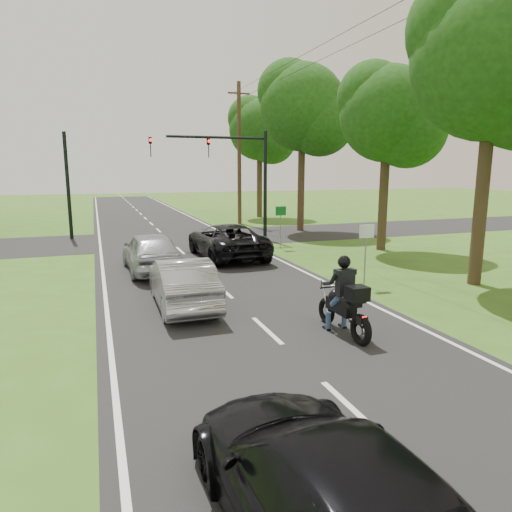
# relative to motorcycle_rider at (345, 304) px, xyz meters

# --- Properties ---
(ground) EXTENTS (140.00, 140.00, 0.00)m
(ground) POSITION_rel_motorcycle_rider_xyz_m (-1.68, 0.85, -0.77)
(ground) COLOR #3C5A19
(ground) RESTS_ON ground
(road) EXTENTS (8.00, 100.00, 0.01)m
(road) POSITION_rel_motorcycle_rider_xyz_m (-1.68, 10.85, -0.76)
(road) COLOR black
(road) RESTS_ON ground
(cross_road) EXTENTS (60.00, 7.00, 0.01)m
(cross_road) POSITION_rel_motorcycle_rider_xyz_m (-1.68, 16.85, -0.76)
(cross_road) COLOR black
(cross_road) RESTS_ON ground
(motorcycle_rider) EXTENTS (0.64, 2.27, 1.96)m
(motorcycle_rider) POSITION_rel_motorcycle_rider_xyz_m (0.00, 0.00, 0.00)
(motorcycle_rider) COLOR black
(motorcycle_rider) RESTS_ON ground
(dark_suv) EXTENTS (2.76, 5.63, 1.54)m
(dark_suv) POSITION_rel_motorcycle_rider_xyz_m (-0.00, 10.40, 0.01)
(dark_suv) COLOR black
(dark_suv) RESTS_ON road
(silver_sedan) EXTENTS (1.56, 4.34, 1.42)m
(silver_sedan) POSITION_rel_motorcycle_rider_xyz_m (-3.26, 3.56, -0.05)
(silver_sedan) COLOR #A2A2A7
(silver_sedan) RESTS_ON road
(silver_suv) EXTENTS (2.02, 4.71, 1.58)m
(silver_suv) POSITION_rel_motorcycle_rider_xyz_m (-3.57, 8.54, 0.03)
(silver_suv) COLOR #ABACB3
(silver_suv) RESTS_ON road
(dark_car_behind) EXTENTS (2.13, 4.88, 1.40)m
(dark_car_behind) POSITION_rel_motorcycle_rider_xyz_m (-3.46, -5.64, -0.06)
(dark_car_behind) COLOR black
(dark_car_behind) RESTS_ON road
(traffic_signal) EXTENTS (6.38, 0.44, 6.00)m
(traffic_signal) POSITION_rel_motorcycle_rider_xyz_m (1.66, 14.85, 3.37)
(traffic_signal) COLOR black
(traffic_signal) RESTS_ON ground
(signal_pole_far) EXTENTS (0.20, 0.20, 6.00)m
(signal_pole_far) POSITION_rel_motorcycle_rider_xyz_m (-6.88, 18.85, 2.23)
(signal_pole_far) COLOR black
(signal_pole_far) RESTS_ON ground
(utility_pole_far) EXTENTS (1.60, 0.28, 10.00)m
(utility_pole_far) POSITION_rel_motorcycle_rider_xyz_m (4.52, 22.85, 4.31)
(utility_pole_far) COLOR #4A3321
(utility_pole_far) RESTS_ON ground
(sign_white) EXTENTS (0.55, 0.07, 2.12)m
(sign_white) POSITION_rel_motorcycle_rider_xyz_m (3.02, 3.83, 0.83)
(sign_white) COLOR slate
(sign_white) RESTS_ON ground
(sign_green) EXTENTS (0.55, 0.07, 2.12)m
(sign_green) POSITION_rel_motorcycle_rider_xyz_m (3.22, 11.83, 0.83)
(sign_green) COLOR slate
(sign_green) RESTS_ON ground
(tree_row_b) EXTENTS (5.60, 5.43, 10.06)m
(tree_row_b) POSITION_rel_motorcycle_rider_xyz_m (7.12, 2.62, 6.36)
(tree_row_b) COLOR #332316
(tree_row_b) RESTS_ON ground
(tree_row_c) EXTENTS (4.80, 4.65, 8.76)m
(tree_row_c) POSITION_rel_motorcycle_rider_xyz_m (8.08, 9.65, 5.46)
(tree_row_c) COLOR #332316
(tree_row_c) RESTS_ON ground
(tree_row_d) EXTENTS (5.76, 5.58, 10.45)m
(tree_row_d) POSITION_rel_motorcycle_rider_xyz_m (7.43, 17.61, 6.66)
(tree_row_d) COLOR #332316
(tree_row_d) RESTS_ON ground
(tree_row_e) EXTENTS (5.28, 5.12, 9.61)m
(tree_row_e) POSITION_rel_motorcycle_rider_xyz_m (7.80, 26.63, 6.06)
(tree_row_e) COLOR #332316
(tree_row_e) RESTS_ON ground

